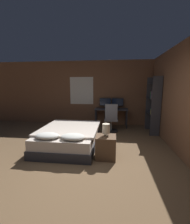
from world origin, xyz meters
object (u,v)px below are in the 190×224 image
monitor_right (118,102)px  keyboard (111,109)px  computer_mouse (118,109)px  bookshelf (154,102)px  nightstand (106,147)px  desk (111,111)px  monitor_left (105,102)px  office_chair (111,121)px  bedside_lamp (106,129)px  bed (69,137)px

monitor_right → keyboard: size_ratio=1.24×
computer_mouse → bookshelf: bearing=-23.5°
nightstand → desk: bearing=88.5°
monitor_left → office_chair: size_ratio=0.46×
bedside_lamp → bookshelf: bookshelf is taller
bedside_lamp → desk: bedside_lamp is taller
bed → nightstand: bed is taller
bed → desk: bearing=63.2°
nightstand → office_chair: office_chair is taller
bed → monitor_left: monitor_left is taller
monitor_left → keyboard: bearing=-55.0°
bookshelf → keyboard: bearing=160.7°
computer_mouse → office_chair: office_chair is taller
bed → keyboard: keyboard is taller
desk → monitor_right: 0.47m
monitor_left → bookshelf: bearing=-27.1°
nightstand → bedside_lamp: bearing=90.0°
office_chair → desk: bearing=91.1°
bedside_lamp → bookshelf: size_ratio=0.15×
bookshelf → bedside_lamp: bearing=-126.5°
desk → keyboard: bearing=-90.0°
bed → monitor_left: 2.64m
desk → office_chair: office_chair is taller
nightstand → bedside_lamp: bedside_lamp is taller
office_chair → bookshelf: bookshelf is taller
bedside_lamp → bed: bearing=150.9°
nightstand → bedside_lamp: 0.44m
nightstand → keyboard: 2.65m
monitor_left → computer_mouse: bearing=-34.1°
bed → bedside_lamp: bedside_lamp is taller
bedside_lamp → office_chair: office_chair is taller
computer_mouse → office_chair: (-0.27, -0.58, -0.34)m
bedside_lamp → monitor_left: monitor_left is taller
bedside_lamp → office_chair: (0.09, 2.03, -0.28)m
bookshelf → nightstand: bearing=-126.5°
office_chair → bed: bearing=-127.9°
bedside_lamp → monitor_right: monitor_right is taller
monitor_left → monitor_right: same height
monitor_left → desk: bearing=-35.7°
nightstand → computer_mouse: (0.36, 2.60, 0.49)m
monitor_left → office_chair: bearing=-73.9°
bookshelf → monitor_left: bearing=152.9°
bed → office_chair: size_ratio=1.90×
monitor_right → bookshelf: 1.51m
monitor_right → computer_mouse: 0.43m
desk → monitor_left: (-0.26, 0.18, 0.34)m
bedside_lamp → keyboard: size_ratio=0.75×
bedside_lamp → keyboard: (0.07, 2.60, 0.05)m
bed → desk: desk is taller
monitor_right → bed: bearing=-119.8°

